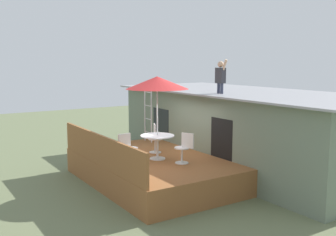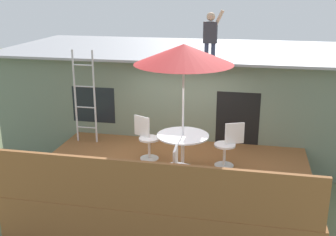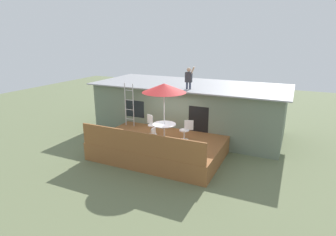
{
  "view_description": "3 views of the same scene",
  "coord_description": "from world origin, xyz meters",
  "px_view_note": "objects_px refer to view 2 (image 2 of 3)",
  "views": [
    {
      "loc": [
        10.51,
        -6.33,
        3.8
      ],
      "look_at": [
        0.04,
        0.4,
        2.02
      ],
      "focal_mm": 42.76,
      "sensor_mm": 36.0,
      "label": 1
    },
    {
      "loc": [
        1.52,
        -7.77,
        4.35
      ],
      "look_at": [
        -0.24,
        0.7,
        1.62
      ],
      "focal_mm": 44.48,
      "sensor_mm": 36.0,
      "label": 2
    },
    {
      "loc": [
        5.28,
        -10.56,
        5.26
      ],
      "look_at": [
        0.02,
        0.73,
        1.57
      ],
      "focal_mm": 29.63,
      "sensor_mm": 36.0,
      "label": 3
    }
  ],
  "objects_px": {
    "patio_table": "(183,142)",
    "step_ladder": "(85,97)",
    "patio_chair_left": "(147,138)",
    "patio_chair_right": "(228,145)",
    "patio_chair_near": "(176,170)",
    "person_figure": "(211,32)",
    "patio_umbrella": "(184,54)"
  },
  "relations": [
    {
      "from": "patio_table",
      "to": "step_ladder",
      "type": "bearing_deg",
      "value": 155.95
    },
    {
      "from": "step_ladder",
      "to": "patio_chair_left",
      "type": "height_order",
      "value": "step_ladder"
    },
    {
      "from": "patio_table",
      "to": "patio_chair_right",
      "type": "distance_m",
      "value": 0.97
    },
    {
      "from": "patio_chair_near",
      "to": "person_figure",
      "type": "bearing_deg",
      "value": -6.84
    },
    {
      "from": "patio_chair_near",
      "to": "patio_chair_right",
      "type": "bearing_deg",
      "value": -33.64
    },
    {
      "from": "step_ladder",
      "to": "patio_chair_right",
      "type": "distance_m",
      "value": 3.54
    },
    {
      "from": "patio_umbrella",
      "to": "step_ladder",
      "type": "xyz_separation_m",
      "value": [
        -2.52,
        1.12,
        -1.25
      ]
    },
    {
      "from": "step_ladder",
      "to": "patio_chair_near",
      "type": "relative_size",
      "value": 2.39
    },
    {
      "from": "patio_chair_left",
      "to": "patio_chair_near",
      "type": "bearing_deg",
      "value": -31.33
    },
    {
      "from": "step_ladder",
      "to": "patio_chair_near",
      "type": "xyz_separation_m",
      "value": [
        2.58,
        -2.15,
        -0.64
      ]
    },
    {
      "from": "patio_table",
      "to": "person_figure",
      "type": "relative_size",
      "value": 0.94
    },
    {
      "from": "patio_umbrella",
      "to": "patio_chair_near",
      "type": "xyz_separation_m",
      "value": [
        0.06,
        -1.03,
        -1.89
      ]
    },
    {
      "from": "patio_chair_near",
      "to": "patio_chair_left",
      "type": "bearing_deg",
      "value": 28.89
    },
    {
      "from": "person_figure",
      "to": "step_ladder",
      "type": "bearing_deg",
      "value": -157.85
    },
    {
      "from": "patio_umbrella",
      "to": "patio_chair_left",
      "type": "height_order",
      "value": "patio_umbrella"
    },
    {
      "from": "patio_table",
      "to": "patio_chair_near",
      "type": "relative_size",
      "value": 1.13
    },
    {
      "from": "patio_umbrella",
      "to": "patio_chair_near",
      "type": "relative_size",
      "value": 2.76
    },
    {
      "from": "patio_umbrella",
      "to": "step_ladder",
      "type": "relative_size",
      "value": 1.15
    },
    {
      "from": "step_ladder",
      "to": "person_figure",
      "type": "relative_size",
      "value": 1.98
    },
    {
      "from": "patio_chair_right",
      "to": "patio_chair_near",
      "type": "xyz_separation_m",
      "value": [
        -0.82,
        -1.41,
        0.0
      ]
    },
    {
      "from": "patio_chair_left",
      "to": "patio_chair_right",
      "type": "xyz_separation_m",
      "value": [
        1.74,
        -0.05,
        0.0
      ]
    },
    {
      "from": "patio_chair_right",
      "to": "step_ladder",
      "type": "bearing_deg",
      "value": -35.45
    },
    {
      "from": "patio_table",
      "to": "patio_umbrella",
      "type": "bearing_deg",
      "value": 153.43
    },
    {
      "from": "step_ladder",
      "to": "person_figure",
      "type": "bearing_deg",
      "value": 22.15
    },
    {
      "from": "patio_table",
      "to": "patio_umbrella",
      "type": "relative_size",
      "value": 0.41
    },
    {
      "from": "patio_chair_right",
      "to": "patio_chair_near",
      "type": "relative_size",
      "value": 1.0
    },
    {
      "from": "patio_table",
      "to": "patio_chair_left",
      "type": "bearing_deg",
      "value": 153.62
    },
    {
      "from": "patio_umbrella",
      "to": "person_figure",
      "type": "distance_m",
      "value": 2.28
    },
    {
      "from": "patio_umbrella",
      "to": "person_figure",
      "type": "bearing_deg",
      "value": 83.44
    },
    {
      "from": "step_ladder",
      "to": "patio_chair_near",
      "type": "distance_m",
      "value": 3.42
    },
    {
      "from": "patio_umbrella",
      "to": "patio_chair_left",
      "type": "bearing_deg",
      "value": 153.62
    },
    {
      "from": "person_figure",
      "to": "patio_chair_left",
      "type": "distance_m",
      "value": 2.99
    }
  ]
}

